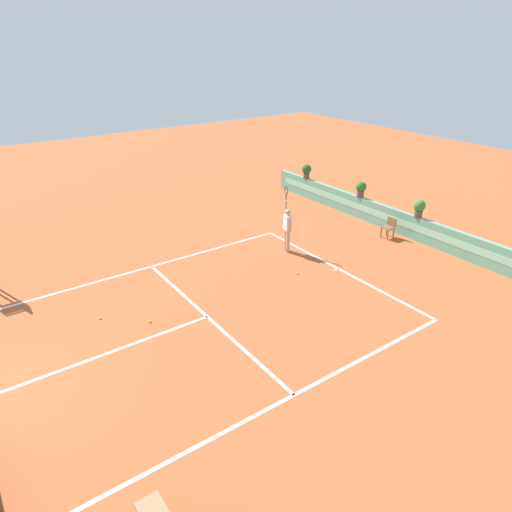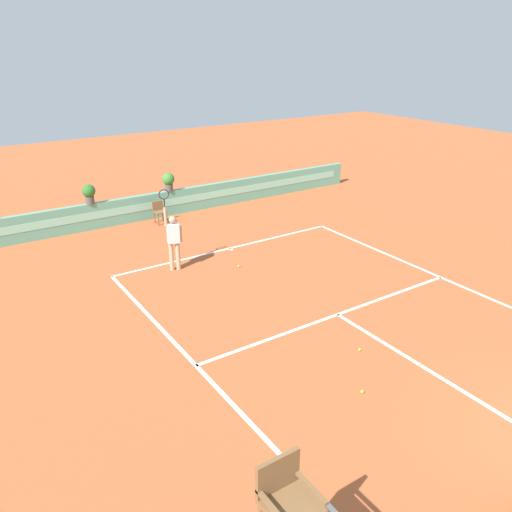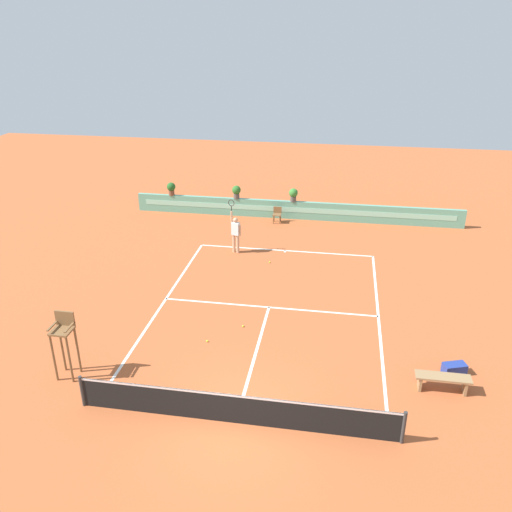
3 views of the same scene
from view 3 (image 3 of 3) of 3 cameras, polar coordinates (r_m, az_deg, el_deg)
name	(u,v)px [view 3 (image 3 of 3)]	position (r m, az deg, el deg)	size (l,w,h in m)	color
ground_plane	(267,313)	(19.80, 1.25, -6.18)	(60.00, 60.00, 0.00)	#B2562D
court_lines	(270,303)	(20.41, 1.55, -5.16)	(8.32, 11.94, 0.01)	white
net	(235,408)	(14.67, -2.27, -16.22)	(8.92, 0.10, 1.00)	#333333
back_wall_barrier	(295,210)	(29.00, 4.25, 5.02)	(18.00, 0.21, 1.00)	#60A88E
umpire_chair	(64,338)	(16.90, -20.17, -8.36)	(0.60, 0.60, 2.14)	brown
ball_kid_chair	(277,214)	(28.41, 2.32, 4.61)	(0.44, 0.44, 0.85)	brown
bench_courtside	(443,380)	(16.75, 19.69, -12.59)	(1.60, 0.44, 0.51)	#99754C
gear_bag	(454,369)	(17.68, 20.80, -11.43)	(0.70, 0.36, 0.36)	navy
tennis_player	(236,232)	(24.41, -2.24, 2.66)	(0.61, 0.30, 2.58)	tan
tennis_ball_near_baseline	(207,341)	(18.18, -5.34, -9.22)	(0.07, 0.07, 0.07)	#CCE033
tennis_ball_mid_court	(270,262)	(23.71, 1.48, -0.68)	(0.07, 0.07, 0.07)	#CCE033
tennis_ball_by_sideline	(243,326)	(18.92, -1.43, -7.65)	(0.07, 0.07, 0.07)	#CCE033
potted_plant_far_left	(171,188)	(30.13, -9.22, 7.33)	(0.48, 0.48, 0.72)	brown
potted_plant_centre	(293,194)	(28.73, 4.09, 6.75)	(0.48, 0.48, 0.72)	#514C47
potted_plant_left	(236,191)	(29.17, -2.15, 7.07)	(0.48, 0.48, 0.72)	#514C47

